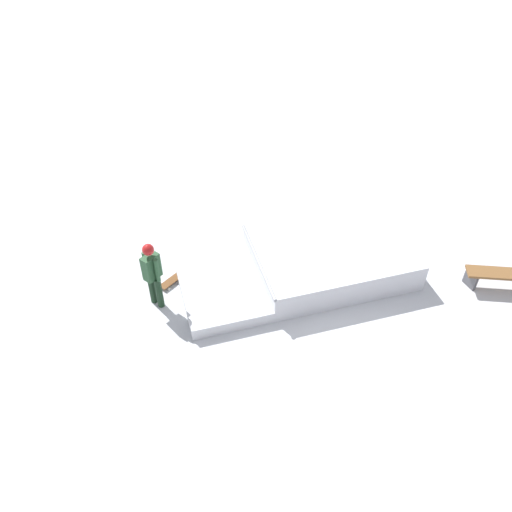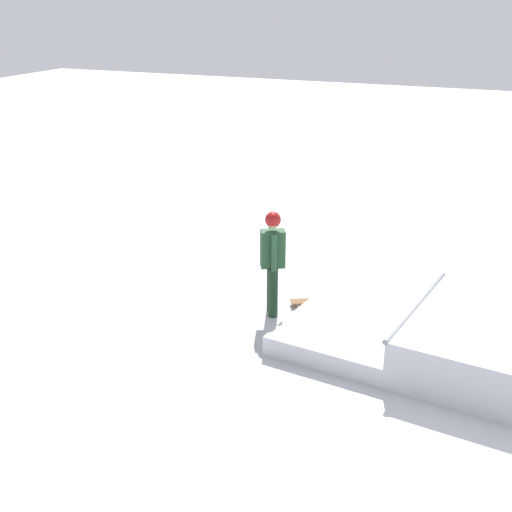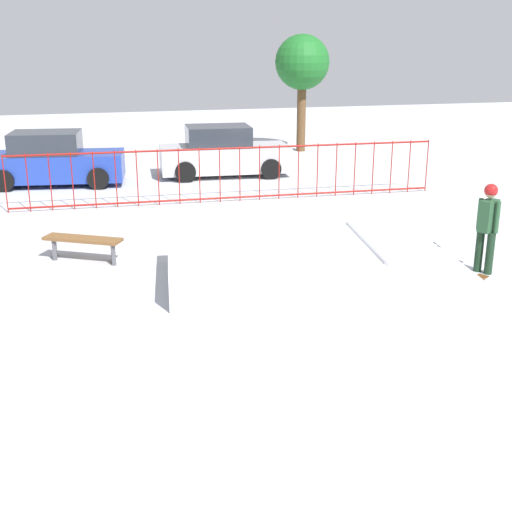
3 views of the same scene
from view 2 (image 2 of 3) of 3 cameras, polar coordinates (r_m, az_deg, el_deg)
The scene contains 4 objects.
ground_plane at distance 9.75m, azimuth 18.45°, elevation -10.19°, with size 60.00×60.00×0.00m, color #B7BABF.
skate_ramp at distance 10.02m, azimuth 20.29°, elevation -7.46°, with size 5.69×3.28×0.74m.
skater at distance 10.78m, azimuth 1.39°, elevation 0.05°, with size 0.44×0.40×1.73m.
skateboard at distance 11.45m, azimuth 4.90°, elevation -3.78°, with size 0.80×0.55×0.09m.
Camera 2 is at (-0.24, 8.42, 4.91)m, focal length 48.12 mm.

